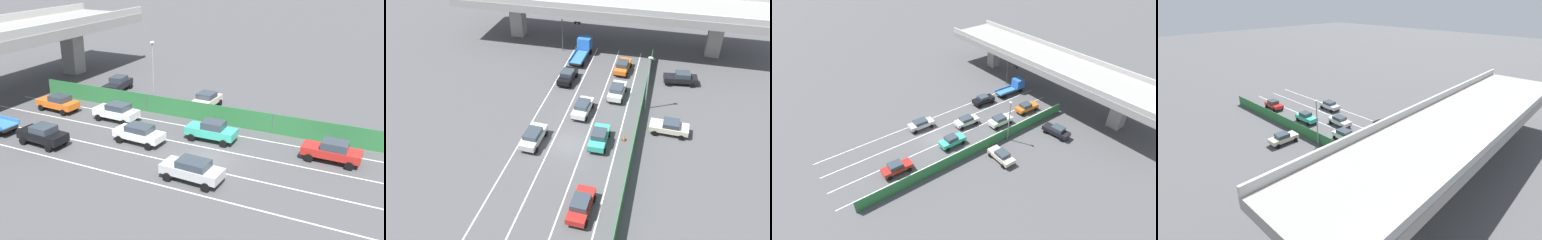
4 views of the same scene
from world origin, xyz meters
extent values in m
plane|color=#4C4C4F|center=(0.00, 0.00, 0.00)|extent=(300.00, 300.00, 0.00)
cube|color=silver|center=(-5.21, 3.22, 0.00)|extent=(0.14, 42.44, 0.01)
cube|color=silver|center=(-1.74, 3.22, 0.00)|extent=(0.14, 42.44, 0.01)
cube|color=silver|center=(1.74, 3.22, 0.00)|extent=(0.14, 42.44, 0.01)
cube|color=silver|center=(5.21, 3.22, 0.00)|extent=(0.14, 42.44, 0.01)
cube|color=gray|center=(0.00, 26.44, 6.54)|extent=(49.40, 10.57, 1.17)
cube|color=#B2B2AD|center=(0.00, 21.37, 7.58)|extent=(49.40, 0.30, 0.90)
cube|color=gray|center=(-15.81, 26.44, 2.98)|extent=(2.11, 2.11, 5.96)
cube|color=gray|center=(15.81, 26.44, 2.98)|extent=(2.11, 2.11, 5.96)
cube|color=#2D753D|center=(7.04, 3.22, 0.90)|extent=(0.06, 38.44, 1.81)
cylinder|color=#4C514C|center=(7.04, -3.19, 0.90)|extent=(0.10, 0.10, 1.81)
cylinder|color=#4C514C|center=(7.04, 9.63, 0.90)|extent=(0.10, 0.10, 1.81)
cylinder|color=#4C514C|center=(7.04, 22.44, 0.90)|extent=(0.10, 0.10, 1.81)
cube|color=silver|center=(0.16, 6.22, 0.78)|extent=(1.92, 4.38, 0.60)
cube|color=#333D47|center=(0.16, 6.13, 1.34)|extent=(1.61, 2.21, 0.50)
cylinder|color=black|center=(-0.62, 7.73, 0.32)|extent=(0.25, 0.65, 0.64)
cylinder|color=black|center=(1.08, 7.64, 0.32)|extent=(0.25, 0.65, 0.64)
cylinder|color=black|center=(-0.76, 4.81, 0.32)|extent=(0.25, 0.65, 0.64)
cylinder|color=black|center=(0.94, 4.72, 0.32)|extent=(0.25, 0.65, 0.64)
cube|color=#B7BABC|center=(-3.71, -0.56, 0.80)|extent=(1.96, 4.45, 0.63)
cube|color=#333D47|center=(-3.71, -0.69, 1.36)|extent=(1.65, 2.24, 0.50)
cylinder|color=black|center=(-4.51, 0.97, 0.32)|extent=(0.25, 0.65, 0.64)
cylinder|color=black|center=(-2.76, 0.88, 0.32)|extent=(0.25, 0.65, 0.64)
cylinder|color=black|center=(-4.65, -2.00, 0.32)|extent=(0.25, 0.65, 0.64)
cylinder|color=black|center=(-2.90, -2.08, 0.32)|extent=(0.25, 0.65, 0.64)
cube|color=black|center=(-3.61, 13.16, 0.83)|extent=(1.94, 4.37, 0.69)
cube|color=#333D47|center=(-3.62, 12.98, 1.44)|extent=(1.61, 1.91, 0.54)
cylinder|color=black|center=(-4.41, 14.66, 0.32)|extent=(0.25, 0.65, 0.64)
cylinder|color=black|center=(-2.68, 14.58, 0.32)|extent=(0.25, 0.65, 0.64)
cylinder|color=black|center=(-4.55, 11.75, 0.32)|extent=(0.25, 0.65, 0.64)
cylinder|color=black|center=(-2.82, 11.66, 0.32)|extent=(0.25, 0.65, 0.64)
cube|color=red|center=(3.62, -8.72, 0.78)|extent=(1.83, 4.39, 0.61)
cube|color=#333D47|center=(3.61, -8.92, 1.38)|extent=(1.56, 1.96, 0.60)
cylinder|color=black|center=(2.81, -7.22, 0.32)|extent=(0.24, 0.65, 0.64)
cylinder|color=black|center=(4.51, -7.27, 0.32)|extent=(0.24, 0.65, 0.64)
cylinder|color=black|center=(2.72, -10.16, 0.32)|extent=(0.24, 0.65, 0.64)
cylinder|color=black|center=(4.42, -10.21, 0.32)|extent=(0.24, 0.65, 0.64)
cube|color=teal|center=(3.26, 1.04, 0.82)|extent=(1.75, 4.29, 0.68)
cube|color=#333D47|center=(3.26, 0.82, 1.45)|extent=(1.53, 1.80, 0.60)
cylinder|color=black|center=(2.39, 2.49, 0.32)|extent=(0.22, 0.64, 0.64)
cylinder|color=black|center=(4.11, 2.50, 0.32)|extent=(0.22, 0.64, 0.64)
cylinder|color=black|center=(2.41, -0.42, 0.32)|extent=(0.22, 0.64, 0.64)
cylinder|color=black|center=(4.13, -0.41, 0.32)|extent=(0.22, 0.64, 0.64)
cube|color=white|center=(3.59, 10.97, 0.82)|extent=(1.91, 4.41, 0.68)
cube|color=#333D47|center=(3.58, 10.68, 1.44)|extent=(1.62, 2.08, 0.55)
cylinder|color=black|center=(2.75, 12.48, 0.32)|extent=(0.24, 0.65, 0.64)
cylinder|color=black|center=(4.52, 12.42, 0.32)|extent=(0.24, 0.65, 0.64)
cylinder|color=black|center=(2.65, 9.52, 0.32)|extent=(0.24, 0.65, 0.64)
cylinder|color=black|center=(4.42, 9.46, 0.32)|extent=(0.24, 0.65, 0.64)
cube|color=orange|center=(3.28, 17.87, 0.79)|extent=(1.96, 4.53, 0.62)
cube|color=#333D47|center=(3.25, 17.49, 1.39)|extent=(1.61, 1.98, 0.57)
cylinder|color=black|center=(2.51, 19.42, 0.32)|extent=(0.26, 0.65, 0.64)
cylinder|color=black|center=(4.21, 19.32, 0.32)|extent=(0.26, 0.65, 0.64)
cylinder|color=black|center=(2.34, 16.41, 0.32)|extent=(0.26, 0.65, 0.64)
cylinder|color=black|center=(4.04, 16.31, 0.32)|extent=(0.26, 0.65, 0.64)
cube|color=black|center=(-3.44, 19.96, 0.73)|extent=(1.82, 6.32, 0.25)
cube|color=blue|center=(-3.34, 22.15, 1.76)|extent=(2.03, 1.96, 1.82)
cube|color=#3875BC|center=(-3.48, 18.94, 0.90)|extent=(2.13, 4.31, 0.10)
cube|color=#3875BC|center=(-4.41, 18.98, 1.08)|extent=(0.26, 4.23, 0.35)
cube|color=#3875BC|center=(-2.54, 18.91, 1.08)|extent=(0.26, 4.23, 0.35)
cylinder|color=black|center=(-4.32, 22.13, 0.40)|extent=(0.29, 0.81, 0.80)
cylinder|color=black|center=(-2.37, 22.04, 0.40)|extent=(0.29, 0.81, 0.80)
cylinder|color=black|center=(-4.50, 17.87, 0.40)|extent=(0.29, 0.81, 0.80)
cylinder|color=black|center=(-2.55, 17.79, 0.40)|extent=(0.29, 0.81, 0.80)
cube|color=beige|center=(10.50, 4.79, 0.78)|extent=(4.38, 2.00, 0.60)
cube|color=#333D47|center=(10.68, 4.78, 1.35)|extent=(1.87, 1.69, 0.53)
cylinder|color=black|center=(9.00, 3.92, 0.32)|extent=(0.65, 0.24, 0.64)
cylinder|color=black|center=(9.07, 5.77, 0.32)|extent=(0.65, 0.24, 0.64)
cylinder|color=black|center=(11.93, 3.82, 0.32)|extent=(0.65, 0.24, 0.64)
cylinder|color=black|center=(12.00, 5.66, 0.32)|extent=(0.65, 0.24, 0.64)
cube|color=black|center=(11.34, 16.27, 0.81)|extent=(4.65, 2.29, 0.65)
cube|color=#333D47|center=(11.60, 16.30, 1.43)|extent=(2.09, 1.75, 0.60)
cylinder|color=black|center=(9.95, 15.22, 0.32)|extent=(0.66, 0.30, 0.64)
cylinder|color=black|center=(9.73, 16.92, 0.32)|extent=(0.66, 0.30, 0.64)
cylinder|color=black|center=(12.96, 15.62, 0.32)|extent=(0.66, 0.30, 0.64)
cylinder|color=black|center=(12.73, 17.32, 0.32)|extent=(0.66, 0.30, 0.64)
cylinder|color=#47474C|center=(-6.95, 22.35, 2.54)|extent=(0.18, 0.18, 5.09)
cylinder|color=#47474C|center=(-5.60, 22.29, 4.79)|extent=(2.70, 0.24, 0.12)
cube|color=black|center=(-4.53, 22.25, 4.79)|extent=(0.97, 0.32, 0.32)
sphere|color=#390706|center=(-4.83, 22.10, 4.79)|extent=(0.20, 0.20, 0.20)
sphere|color=#EFA319|center=(-4.53, 22.09, 4.79)|extent=(0.20, 0.20, 0.20)
sphere|color=black|center=(-4.23, 22.07, 4.79)|extent=(0.20, 0.20, 0.20)
cylinder|color=gray|center=(7.39, 9.06, 3.38)|extent=(0.16, 0.16, 6.77)
ellipsoid|color=silver|center=(7.39, 9.06, 6.95)|extent=(0.60, 0.36, 0.28)
cone|color=orange|center=(5.84, 2.27, 0.32)|extent=(0.36, 0.36, 0.65)
cube|color=black|center=(5.84, 2.27, 0.01)|extent=(0.47, 0.47, 0.03)
camera|label=1|loc=(-27.14, -12.03, 14.60)|focal=39.84mm
camera|label=2|loc=(8.96, -31.16, 26.86)|focal=36.05mm
camera|label=3|loc=(34.44, -20.01, 30.32)|focal=28.33mm
camera|label=4|loc=(31.12, 38.55, 20.26)|focal=26.81mm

